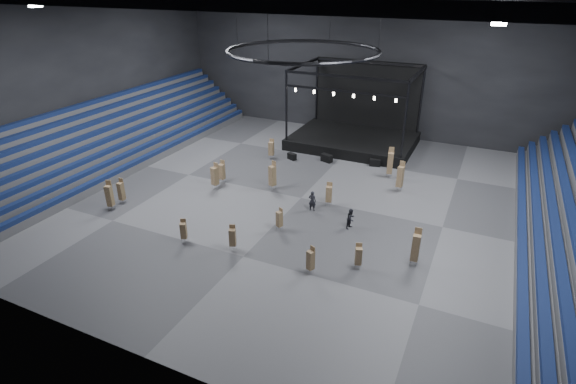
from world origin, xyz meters
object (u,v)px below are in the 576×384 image
at_px(chair_stack_7, 215,176).
at_px(man_center, 312,201).
at_px(chair_stack_10, 184,230).
at_px(chair_stack_6, 271,148).
at_px(chair_stack_9, 390,163).
at_px(chair_stack_14, 121,191).
at_px(chair_stack_11, 222,171).
at_px(chair_stack_12, 232,237).
at_px(stage, 355,132).
at_px(chair_stack_0, 358,255).
at_px(chair_stack_4, 400,176).
at_px(chair_stack_2, 272,175).
at_px(flight_case_mid, 327,158).
at_px(chair_stack_1, 109,195).
at_px(flight_case_right, 375,163).
at_px(chair_stack_5, 416,247).
at_px(chair_stack_13, 311,260).
at_px(chair_stack_3, 329,194).
at_px(chair_stack_8, 279,219).
at_px(flight_case_left, 292,156).
at_px(crew_member, 351,219).

bearing_deg(chair_stack_7, man_center, 12.26).
bearing_deg(chair_stack_10, chair_stack_6, 71.18).
bearing_deg(chair_stack_6, chair_stack_9, -5.80).
xyz_separation_m(chair_stack_10, chair_stack_14, (-8.93, 2.97, 0.19)).
relative_size(chair_stack_11, chair_stack_12, 1.14).
relative_size(stage, chair_stack_0, 7.18).
distance_m(chair_stack_4, man_center, 9.30).
relative_size(chair_stack_6, chair_stack_7, 0.86).
bearing_deg(chair_stack_2, chair_stack_10, -79.61).
height_order(flight_case_mid, chair_stack_12, chair_stack_12).
height_order(chair_stack_0, chair_stack_1, chair_stack_1).
height_order(flight_case_mid, chair_stack_7, chair_stack_7).
bearing_deg(stage, man_center, -84.23).
distance_m(flight_case_right, chair_stack_7, 17.17).
relative_size(chair_stack_5, chair_stack_13, 1.39).
xyz_separation_m(chair_stack_5, man_center, (-9.53, 4.53, -0.57)).
relative_size(flight_case_mid, chair_stack_5, 0.42).
bearing_deg(chair_stack_14, chair_stack_1, -90.78).
relative_size(chair_stack_3, chair_stack_5, 0.75).
bearing_deg(man_center, chair_stack_6, -51.26).
xyz_separation_m(stage, chair_stack_4, (7.76, -10.91, 0.05)).
height_order(chair_stack_2, chair_stack_8, chair_stack_2).
relative_size(flight_case_left, chair_stack_11, 0.45).
distance_m(flight_case_mid, chair_stack_1, 22.52).
bearing_deg(chair_stack_4, chair_stack_2, -146.62).
bearing_deg(chair_stack_6, chair_stack_2, -69.82).
distance_m(chair_stack_1, man_center, 17.40).
bearing_deg(man_center, chair_stack_1, 20.45).
height_order(chair_stack_4, man_center, chair_stack_4).
distance_m(chair_stack_4, chair_stack_5, 12.21).
bearing_deg(chair_stack_11, flight_case_right, 40.07).
xyz_separation_m(stage, flight_case_left, (-4.74, -7.87, -1.11)).
distance_m(chair_stack_5, chair_stack_13, 7.36).
relative_size(flight_case_left, chair_stack_9, 0.33).
height_order(flight_case_right, chair_stack_7, chair_stack_7).
height_order(stage, chair_stack_1, stage).
distance_m(chair_stack_1, chair_stack_2, 14.44).
relative_size(chair_stack_9, chair_stack_11, 1.37).
relative_size(flight_case_left, chair_stack_7, 0.40).
xyz_separation_m(chair_stack_2, chair_stack_6, (-3.72, 7.08, -0.26)).
bearing_deg(chair_stack_2, chair_stack_7, -136.63).
distance_m(chair_stack_0, chair_stack_14, 21.93).
height_order(flight_case_right, chair_stack_0, chair_stack_0).
relative_size(chair_stack_7, crew_member, 1.54).
bearing_deg(stage, chair_stack_13, -79.00).
bearing_deg(crew_member, chair_stack_2, 82.72).
xyz_separation_m(chair_stack_4, chair_stack_9, (-1.60, 2.69, 0.10)).
bearing_deg(chair_stack_11, chair_stack_5, -17.59).
distance_m(flight_case_mid, chair_stack_12, 19.34).
relative_size(flight_case_right, chair_stack_13, 0.54).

